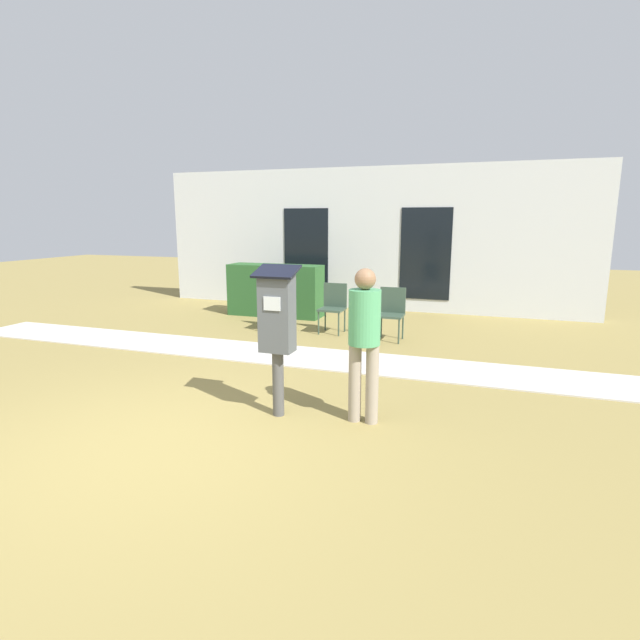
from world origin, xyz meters
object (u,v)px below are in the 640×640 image
object	(u,v)px
outdoor_chair_middle	(333,304)
person_standing	(364,334)
outdoor_chair_left	(275,302)
parking_meter	(277,321)
outdoor_chair_right	(391,309)

from	to	relation	value
outdoor_chair_middle	person_standing	bearing A→B (deg)	-77.36
person_standing	outdoor_chair_middle	world-z (taller)	person_standing
outdoor_chair_left	outdoor_chair_middle	xyz separation A→B (m)	(1.12, 0.11, 0.00)
parking_meter	outdoor_chair_middle	xyz separation A→B (m)	(-0.67, 3.99, -0.49)
parking_meter	outdoor_chair_right	size ratio (longest dim) A/B	1.77
person_standing	outdoor_chair_left	size ratio (longest dim) A/B	1.76
outdoor_chair_left	outdoor_chair_right	bearing A→B (deg)	2.15
person_standing	outdoor_chair_left	bearing A→B (deg)	123.81
outdoor_chair_middle	outdoor_chair_right	size ratio (longest dim) A/B	1.00
outdoor_chair_middle	parking_meter	bearing A→B (deg)	-89.80
parking_meter	outdoor_chair_right	world-z (taller)	parking_meter
person_standing	parking_meter	bearing A→B (deg)	-173.74
outdoor_chair_right	person_standing	bearing A→B (deg)	-60.10
outdoor_chair_left	outdoor_chair_middle	bearing A→B (deg)	10.86
outdoor_chair_middle	outdoor_chair_right	world-z (taller)	same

